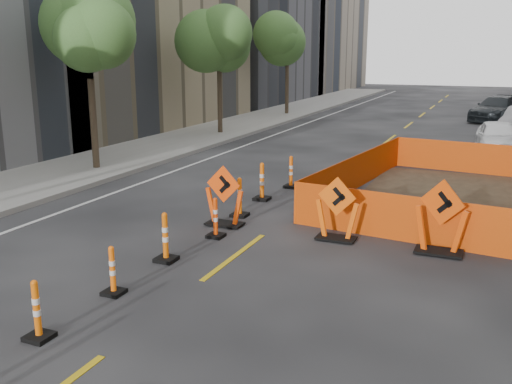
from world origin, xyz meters
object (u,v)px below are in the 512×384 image
at_px(channelizer_8, 291,172).
at_px(channelizer_4, 165,237).
at_px(channelizer_3, 112,270).
at_px(chevron_sign_right, 441,217).
at_px(chevron_sign_left, 224,196).
at_px(channelizer_2, 37,310).
at_px(channelizer_7, 262,181).
at_px(channelizer_5, 215,218).
at_px(chevron_sign_center, 337,209).
at_px(channelizer_6, 240,197).
at_px(parked_car_far, 498,109).
at_px(parked_car_near, 498,137).

bearing_deg(channelizer_8, channelizer_4, -91.28).
relative_size(channelizer_3, channelizer_4, 0.87).
relative_size(channelizer_4, chevron_sign_right, 0.64).
distance_m(channelizer_4, chevron_sign_left, 2.72).
xyz_separation_m(channelizer_2, channelizer_7, (-0.08, 9.01, 0.08)).
height_order(channelizer_2, channelizer_8, channelizer_8).
xyz_separation_m(channelizer_2, channelizer_5, (0.24, 5.41, -0.00)).
relative_size(channelizer_8, chevron_sign_center, 0.68).
bearing_deg(chevron_sign_right, chevron_sign_left, -159.46).
distance_m(channelizer_6, chevron_sign_center, 3.01).
bearing_deg(chevron_sign_right, channelizer_3, -118.12).
bearing_deg(channelizer_4, parked_car_far, 78.42).
bearing_deg(channelizer_6, chevron_sign_center, -17.19).
xyz_separation_m(channelizer_3, parked_car_near, (6.08, 18.41, 0.24)).
xyz_separation_m(channelizer_4, chevron_sign_right, (5.18, 2.69, 0.30)).
xyz_separation_m(chevron_sign_left, parked_car_far, (5.90, 26.21, -0.00)).
xyz_separation_m(channelizer_2, chevron_sign_right, (5.18, 6.29, 0.35)).
bearing_deg(parked_car_far, parked_car_near, -71.06).
distance_m(parked_car_near, parked_car_far, 12.31).
distance_m(channelizer_5, chevron_sign_right, 5.03).
height_order(channelizer_4, channelizer_7, channelizer_7).
bearing_deg(chevron_sign_right, channelizer_5, -149.03).
relative_size(channelizer_4, parked_car_far, 0.20).
bearing_deg(channelizer_2, chevron_sign_right, 50.54).
height_order(channelizer_4, chevron_sign_right, chevron_sign_right).
bearing_deg(channelizer_7, channelizer_6, -86.36).
bearing_deg(channelizer_3, channelizer_5, 86.61).
bearing_deg(parked_car_near, chevron_sign_center, -109.16).
relative_size(channelizer_2, chevron_sign_left, 0.63).
xyz_separation_m(channelizer_6, chevron_sign_left, (-0.01, -0.89, 0.24)).
xyz_separation_m(channelizer_5, chevron_sign_center, (2.65, 0.92, 0.27)).
distance_m(channelizer_2, parked_car_near, 21.12).
bearing_deg(channelizer_6, channelizer_3, -90.03).
bearing_deg(channelizer_2, channelizer_6, 89.76).
relative_size(channelizer_3, channelizer_8, 0.89).
bearing_deg(channelizer_4, channelizer_6, 89.58).
distance_m(channelizer_8, chevron_sign_center, 5.26).
height_order(channelizer_4, channelizer_8, channelizer_4).
relative_size(channelizer_3, channelizer_5, 0.95).
bearing_deg(channelizer_4, chevron_sign_left, 89.56).
distance_m(channelizer_4, channelizer_7, 5.41).
bearing_deg(channelizer_5, channelizer_8, 90.81).
height_order(channelizer_2, channelizer_6, channelizer_6).
height_order(channelizer_7, chevron_sign_left, chevron_sign_left).
height_order(channelizer_5, channelizer_7, channelizer_7).
distance_m(channelizer_6, chevron_sign_left, 0.92).
bearing_deg(chevron_sign_center, channelizer_4, -130.57).
height_order(channelizer_8, chevron_sign_right, chevron_sign_right).
height_order(channelizer_8, parked_car_far, parked_car_far).
bearing_deg(channelizer_7, channelizer_8, 82.14).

